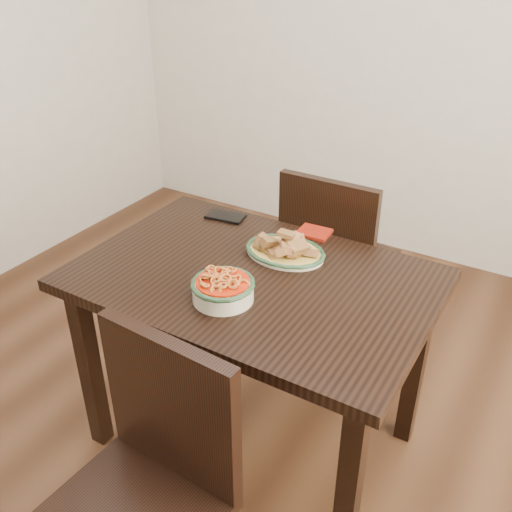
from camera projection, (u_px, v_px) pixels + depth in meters
The scene contains 9 objects.
floor at pixel (229, 422), 2.31m from camera, with size 3.50×3.50×0.00m, color #381F11.
wall_back at pixel (408, 24), 2.95m from camera, with size 3.50×0.10×2.60m, color silver.
dining_table at pixel (253, 300), 1.92m from camera, with size 1.16×0.77×0.75m.
chair_far at pixel (334, 256), 2.47m from camera, with size 0.42×0.42×0.89m.
chair_near at pixel (148, 480), 1.47m from camera, with size 0.44×0.44×0.89m.
fish_plate at pixel (285, 243), 1.96m from camera, with size 0.28×0.22×0.11m.
noodle_bowl at pixel (223, 287), 1.72m from camera, with size 0.20×0.20×0.08m.
smartphone at pixel (225, 217), 2.23m from camera, with size 0.15×0.08×0.01m, color black.
napkin at pixel (314, 232), 2.11m from camera, with size 0.12×0.10×0.01m, color maroon.
Camera 1 is at (0.94, -1.37, 1.74)m, focal length 40.00 mm.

